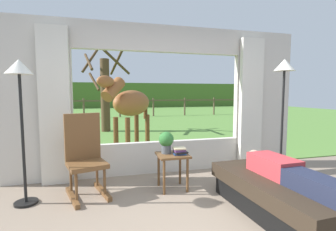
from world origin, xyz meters
The scene contains 16 objects.
back_wall_with_window centered at (0.00, 2.26, 1.25)m, with size 5.20×0.12×2.55m.
curtain_panel_left centered at (-1.69, 2.12, 1.20)m, with size 0.44×0.10×2.40m, color silver.
curtain_panel_right centered at (1.69, 2.12, 1.20)m, with size 0.44×0.10×2.40m, color silver.
outdoor_pasture_lawn centered at (0.00, 13.16, 0.01)m, with size 36.00×21.68×0.02m, color #568438.
distant_hill_ridge centered at (0.00, 23.00, 1.20)m, with size 36.00×2.00×2.40m, color #476929.
recliner_sofa centered at (0.99, 0.41, 0.22)m, with size 0.98×1.74×0.42m.
reclining_person centered at (0.99, 0.36, 0.52)m, with size 0.37×1.44×0.22m.
rocking_chair centered at (-1.24, 1.59, 0.55)m, with size 0.63×0.78×1.12m.
side_table centered at (-0.03, 1.45, 0.43)m, with size 0.44×0.44×0.52m.
potted_plant centered at (-0.11, 1.51, 0.70)m, with size 0.22×0.22×0.32m.
book_stack centered at (0.06, 1.39, 0.57)m, with size 0.20×0.17×0.10m.
floor_lamp_left centered at (-1.96, 1.46, 1.46)m, with size 0.32×0.32×1.81m.
floor_lamp_right centered at (1.76, 1.36, 1.56)m, with size 0.32×0.32×1.93m.
horse centered at (-0.37, 3.79, 1.16)m, with size 1.45×1.59×1.73m.
pasture_tree centered at (-0.90, 7.23, 1.52)m, with size 1.72×1.73×3.27m.
pasture_fence_line centered at (0.00, 12.65, 0.74)m, with size 16.10×0.10×1.10m.
Camera 1 is at (-1.00, -1.91, 1.40)m, focal length 26.26 mm.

